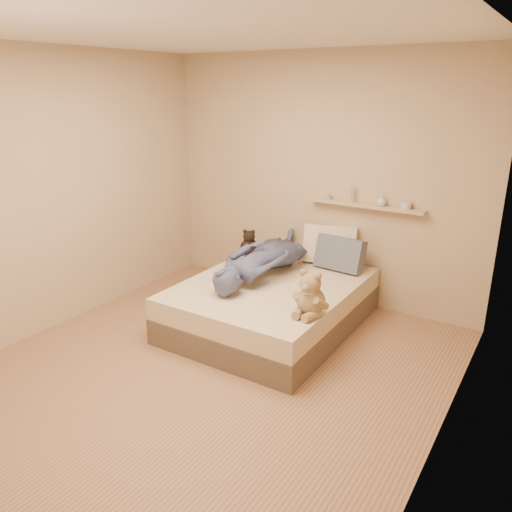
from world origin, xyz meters
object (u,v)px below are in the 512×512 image
Objects in this scene: dark_plush at (249,245)px; bed at (271,304)px; pillow_grey at (340,254)px; person at (264,257)px; teddy_bear at (310,297)px; wall_shelf at (365,205)px; game_console at (219,280)px; pillow_cream at (330,245)px.

bed is at bearing -41.64° from dark_plush.
pillow_grey is at bearing 59.98° from bed.
pillow_grey is 0.79m from person.
teddy_bear is at bearing -38.57° from dark_plush.
dark_plush is (-0.62, 0.55, 0.36)m from bed.
teddy_bear reaches higher than dark_plush.
pillow_grey is (1.02, 0.14, 0.04)m from dark_plush.
wall_shelf is at bearing 58.82° from bed.
game_console is 0.38× the size of pillow_grey.
bed is 6.20× the size of dark_plush.
pillow_grey is (0.63, 1.22, 0.02)m from game_console.
dark_plush is 0.20× the size of person.
wall_shelf is (0.78, 1.44, 0.50)m from game_console.
pillow_grey is 0.42× the size of wall_shelf.
wall_shelf is at bearing 16.88° from dark_plush.
dark_plush reaches higher than game_console.
bed is at bearing 141.77° from person.
teddy_bear reaches higher than game_console.
wall_shelf reaches higher than teddy_bear.
person is (-0.57, -0.55, 0.01)m from pillow_grey.
game_console is at bearing -108.35° from pillow_cream.
dark_plush is at bearing -41.02° from person.
pillow_cream is 0.56m from wall_shelf.
game_console is 1.43m from pillow_cream.
person is at bearing 140.40° from bed.
person is (-0.17, 0.14, 0.41)m from bed.
bed is at bearing -121.18° from wall_shelf.
person is at bearing -133.35° from wall_shelf.
teddy_bear is at bearing -72.22° from pillow_cream.
pillow_grey reaches higher than dark_plush.
bed is 1.25× the size of person.
bed is 0.47m from person.
wall_shelf reaches higher than bed.
pillow_cream is (-0.41, 1.28, 0.04)m from teddy_bear.
teddy_bear is at bearing -86.57° from wall_shelf.
bed is 3.80× the size of pillow_grey.
wall_shelf is (0.72, 0.77, 0.47)m from person.
dark_plush is 1.03m from pillow_grey.
wall_shelf is (1.17, 0.36, 0.52)m from dark_plush.
dark_plush is 0.26× the size of wall_shelf.
pillow_grey is at bearing -134.89° from person.
bed is 0.96m from pillow_cream.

